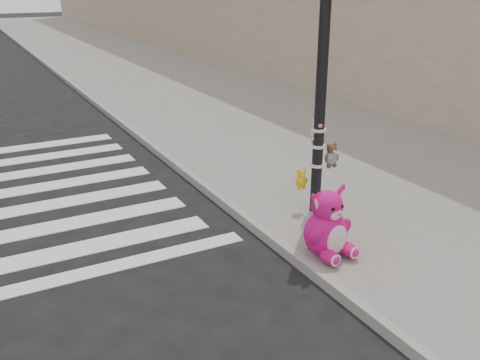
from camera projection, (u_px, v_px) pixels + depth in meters
ground at (215, 328)px, 5.77m from camera, size 120.00×120.00×0.00m
sidewalk_near at (221, 100)px, 16.20m from camera, size 7.00×80.00×0.14m
curb_edge at (108, 113)px, 14.68m from camera, size 0.12×80.00×0.15m
signal_pole at (321, 103)px, 7.77m from camera, size 0.66×0.49×4.00m
pink_bunny at (327, 227)px, 6.90m from camera, size 0.67×0.75×0.94m
red_teddy at (310, 241)px, 7.14m from camera, size 0.18×0.16×0.22m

